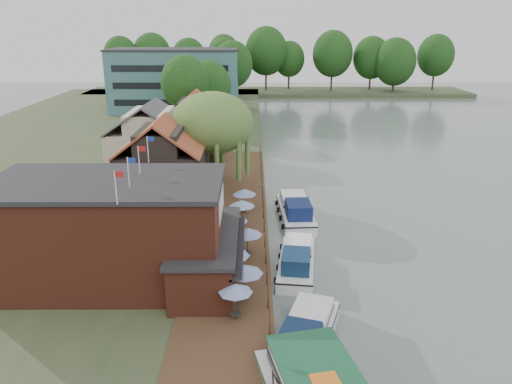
{
  "coord_description": "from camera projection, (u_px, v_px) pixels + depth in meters",
  "views": [
    {
      "loc": [
        -6.2,
        -32.23,
        18.03
      ],
      "look_at": [
        -6.0,
        12.0,
        3.0
      ],
      "focal_mm": 35.0,
      "sensor_mm": 36.0,
      "label": 1
    }
  ],
  "objects": [
    {
      "name": "ground",
      "position": [
        339.0,
        284.0,
        36.35
      ],
      "size": [
        260.0,
        260.0,
        0.0
      ],
      "primitive_type": "plane",
      "color": "#55625F",
      "rests_on": "ground"
    },
    {
      "name": "land_bank",
      "position": [
        83.0,
        156.0,
        69.19
      ],
      "size": [
        50.0,
        140.0,
        1.0
      ],
      "primitive_type": "cube",
      "color": "#384728",
      "rests_on": "ground"
    },
    {
      "name": "quay_deck",
      "position": [
        234.0,
        219.0,
        45.44
      ],
      "size": [
        6.0,
        50.0,
        0.1
      ],
      "primitive_type": "cube",
      "color": "#47301E",
      "rests_on": "land_bank"
    },
    {
      "name": "quay_rail",
      "position": [
        264.0,
        213.0,
        45.78
      ],
      "size": [
        0.2,
        49.0,
        1.0
      ],
      "primitive_type": null,
      "color": "black",
      "rests_on": "land_bank"
    },
    {
      "name": "pub",
      "position": [
        139.0,
        231.0,
        33.84
      ],
      "size": [
        20.0,
        11.0,
        7.3
      ],
      "primitive_type": null,
      "color": "maroon",
      "rests_on": "land_bank"
    },
    {
      "name": "hotel_block",
      "position": [
        175.0,
        80.0,
        100.22
      ],
      "size": [
        25.4,
        12.4,
        12.3
      ],
      "primitive_type": null,
      "color": "#38666B",
      "rests_on": "land_bank"
    },
    {
      "name": "cottage_a",
      "position": [
        162.0,
        163.0,
        47.85
      ],
      "size": [
        8.6,
        7.6,
        8.5
      ],
      "primitive_type": null,
      "color": "black",
      "rests_on": "land_bank"
    },
    {
      "name": "cottage_b",
      "position": [
        151.0,
        140.0,
        57.3
      ],
      "size": [
        9.6,
        8.6,
        8.5
      ],
      "primitive_type": null,
      "color": "beige",
      "rests_on": "land_bank"
    },
    {
      "name": "cottage_c",
      "position": [
        195.0,
        125.0,
        65.84
      ],
      "size": [
        7.6,
        7.6,
        8.5
      ],
      "primitive_type": null,
      "color": "black",
      "rests_on": "land_bank"
    },
    {
      "name": "willow",
      "position": [
        213.0,
        142.0,
        52.29
      ],
      "size": [
        8.6,
        8.6,
        10.43
      ],
      "primitive_type": null,
      "color": "#476B2D",
      "rests_on": "land_bank"
    },
    {
      "name": "umbrella_0",
      "position": [
        236.0,
        302.0,
        29.69
      ],
      "size": [
        2.07,
        2.07,
        2.38
      ],
      "primitive_type": null,
      "color": "#1B3496",
      "rests_on": "quay_deck"
    },
    {
      "name": "umbrella_1",
      "position": [
        245.0,
        282.0,
        31.91
      ],
      "size": [
        2.41,
        2.41,
        2.38
      ],
      "primitive_type": null,
      "color": "navy",
      "rests_on": "quay_deck"
    },
    {
      "name": "umbrella_2",
      "position": [
        233.0,
        264.0,
        34.31
      ],
      "size": [
        2.37,
        2.37,
        2.38
      ],
      "primitive_type": null,
      "color": "#1A4292",
      "rests_on": "quay_deck"
    },
    {
      "name": "umbrella_3",
      "position": [
        248.0,
        243.0,
        37.66
      ],
      "size": [
        2.24,
        2.24,
        2.38
      ],
      "primitive_type": null,
      "color": "navy",
      "rests_on": "quay_deck"
    },
    {
      "name": "umbrella_4",
      "position": [
        235.0,
        228.0,
        40.27
      ],
      "size": [
        2.15,
        2.15,
        2.38
      ],
      "primitive_type": null,
      "color": "#1C339A",
      "rests_on": "quay_deck"
    },
    {
      "name": "umbrella_5",
      "position": [
        242.0,
        213.0,
        43.53
      ],
      "size": [
        2.28,
        2.28,
        2.38
      ],
      "primitive_type": null,
      "color": "navy",
      "rests_on": "quay_deck"
    },
    {
      "name": "umbrella_6",
      "position": [
        245.0,
        201.0,
        46.45
      ],
      "size": [
        2.22,
        2.22,
        2.38
      ],
      "primitive_type": null,
      "color": "navy",
      "rests_on": "quay_deck"
    },
    {
      "name": "cruiser_0",
      "position": [
        306.0,
        332.0,
        28.72
      ],
      "size": [
        5.91,
        9.98,
        2.29
      ],
      "primitive_type": null,
      "rotation": [
        0.0,
        0.0,
        -0.32
      ],
      "color": "white",
      "rests_on": "ground"
    },
    {
      "name": "cruiser_1",
      "position": [
        297.0,
        257.0,
        38.01
      ],
      "size": [
        4.15,
        9.57,
        2.22
      ],
      "primitive_type": null,
      "rotation": [
        0.0,
        0.0,
        -0.13
      ],
      "color": "white",
      "rests_on": "ground"
    },
    {
      "name": "cruiser_2",
      "position": [
        296.0,
        208.0,
        47.78
      ],
      "size": [
        3.74,
        10.19,
        2.44
      ],
      "primitive_type": null,
      "rotation": [
        0.0,
        0.0,
        0.05
      ],
      "color": "white",
      "rests_on": "ground"
    },
    {
      "name": "bank_tree_0",
      "position": [
        186.0,
        100.0,
        72.48
      ],
      "size": [
        6.92,
        6.92,
        12.84
      ],
      "primitive_type": null,
      "color": "#143811",
      "rests_on": "land_bank"
    },
    {
      "name": "bank_tree_1",
      "position": [
        209.0,
        96.0,
        81.06
      ],
      "size": [
        7.36,
        7.36,
        11.52
      ],
      "primitive_type": null,
      "color": "#143811",
      "rests_on": "land_bank"
    },
    {
      "name": "bank_tree_2",
      "position": [
        184.0,
        89.0,
        88.95
      ],
      "size": [
        7.1,
        7.1,
        11.75
      ],
      "primitive_type": null,
      "color": "#143811",
      "rests_on": "land_bank"
    },
    {
      "name": "bank_tree_3",
      "position": [
        233.0,
        73.0,
        105.92
      ],
      "size": [
        8.54,
        8.54,
        13.65
      ],
      "primitive_type": null,
      "color": "#143811",
      "rests_on": "land_bank"
    },
    {
      "name": "bank_tree_4",
      "position": [
        224.0,
        69.0,
        113.62
      ],
      "size": [
        6.73,
        6.73,
        13.93
      ],
      "primitive_type": null,
      "color": "#143811",
      "rests_on": "land_bank"
    },
    {
      "name": "bank_tree_5",
      "position": [
        237.0,
        71.0,
        122.05
      ],
      "size": [
        7.1,
        7.1,
        11.69
      ],
      "primitive_type": null,
      "color": "#143811",
      "rests_on": "land_bank"
    }
  ]
}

